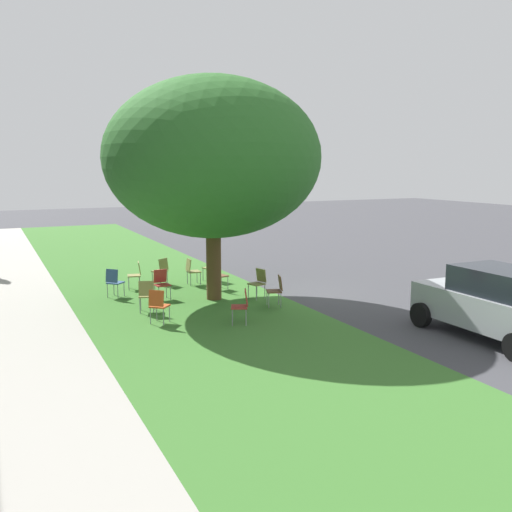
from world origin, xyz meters
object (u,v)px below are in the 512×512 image
(street_tree, at_px, (212,158))
(chair_10, at_px, (218,274))
(chair_0, at_px, (258,281))
(chair_2, at_px, (147,293))
(chair_5, at_px, (192,269))
(chair_3, at_px, (242,304))
(chair_4, at_px, (162,282))
(chair_7, at_px, (158,304))
(chair_11, at_px, (136,273))
(chair_1, at_px, (114,281))
(parked_car, at_px, (495,302))
(chair_9, at_px, (276,288))
(chair_6, at_px, (161,269))
(chair_8, at_px, (211,266))

(street_tree, distance_m, chair_10, 3.85)
(chair_0, height_order, chair_10, same)
(chair_2, xyz_separation_m, chair_5, (2.90, -2.28, 0.00))
(chair_2, relative_size, chair_3, 1.00)
(chair_4, bearing_deg, street_tree, -115.79)
(chair_7, xyz_separation_m, chair_11, (4.29, -0.49, 0.00))
(chair_5, height_order, chair_11, same)
(chair_11, bearing_deg, chair_5, -94.75)
(chair_4, bearing_deg, chair_3, -163.33)
(chair_5, distance_m, chair_7, 4.75)
(chair_1, xyz_separation_m, chair_3, (-4.31, -2.27, 0.00))
(street_tree, relative_size, chair_10, 7.32)
(chair_4, xyz_separation_m, chair_11, (1.72, 0.34, 0.00))
(chair_3, bearing_deg, street_tree, -7.14)
(chair_7, xyz_separation_m, parked_car, (-4.48, -6.61, 0.32))
(street_tree, height_order, chair_2, street_tree)
(chair_5, relative_size, chair_9, 1.00)
(chair_9, bearing_deg, chair_3, 127.26)
(chair_2, relative_size, chair_4, 1.00)
(chair_6, bearing_deg, chair_4, 164.08)
(chair_7, xyz_separation_m, chair_10, (3.05, -2.83, 0.00))
(chair_0, height_order, chair_11, same)
(chair_1, height_order, chair_3, same)
(chair_7, bearing_deg, chair_9, -85.04)
(chair_9, bearing_deg, chair_0, 0.31)
(chair_7, xyz_separation_m, chair_8, (4.48, -3.15, 0.00))
(chair_0, relative_size, chair_7, 1.00)
(chair_0, height_order, chair_6, same)
(chair_1, distance_m, chair_2, 2.18)
(chair_3, distance_m, chair_10, 4.09)
(chair_5, height_order, chair_10, same)
(chair_4, bearing_deg, chair_1, 56.57)
(chair_5, xyz_separation_m, chair_11, (0.15, 1.82, 0.00))
(chair_6, bearing_deg, chair_1, 124.74)
(chair_0, xyz_separation_m, chair_3, (-2.37, 1.60, 0.00))
(chair_6, bearing_deg, street_tree, -163.60)
(chair_6, height_order, chair_7, same)
(chair_8, xyz_separation_m, chair_11, (-0.18, 2.65, 0.00))
(street_tree, bearing_deg, chair_10, -27.48)
(chair_11, height_order, parked_car, parked_car)
(chair_1, xyz_separation_m, parked_car, (-7.87, -7.00, 0.32))
(chair_5, bearing_deg, chair_0, -156.59)
(chair_10, bearing_deg, chair_4, 103.42)
(chair_1, height_order, chair_4, same)
(chair_5, bearing_deg, chair_11, 85.25)
(chair_2, bearing_deg, chair_6, -22.25)
(chair_8, bearing_deg, chair_7, 144.91)
(chair_9, xyz_separation_m, chair_11, (3.99, 2.99, 0.00))
(chair_6, bearing_deg, chair_9, -154.59)
(street_tree, xyz_separation_m, chair_1, (1.49, 2.63, -3.62))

